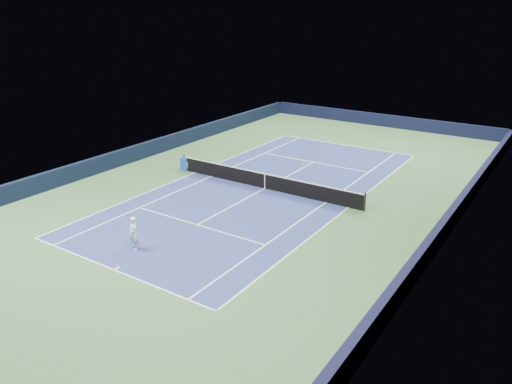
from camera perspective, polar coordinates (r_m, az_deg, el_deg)
The scene contains 19 objects.
ground at distance 30.35m, azimuth 1.01°, elevation 0.41°, with size 40.00×40.00×0.00m, color #355C32.
wall_far at distance 47.49m, azimuth 14.12°, elevation 7.98°, with size 22.00×0.35×1.10m, color black.
wall_right at distance 26.40m, azimuth 21.27°, elevation -3.02°, with size 0.35×40.00×1.10m, color black.
wall_left at distance 36.84m, azimuth -13.37°, elevation 4.43°, with size 0.35×40.00×1.10m, color black.
court_surface at distance 30.35m, azimuth 1.01°, elevation 0.41°, with size 10.97×23.77×0.01m, color navy.
baseline_far at distance 40.41m, azimuth 10.15°, elevation 5.31°, with size 10.97×0.08×0.00m, color white.
baseline_near at distance 22.16m, azimuth -15.95°, elevation -8.54°, with size 10.97×0.08×0.00m, color white.
sideline_doubles_right at distance 27.99m, azimuth 10.52°, elevation -1.74°, with size 0.08×23.77×0.00m, color white.
sideline_doubles_left at distance 33.44m, azimuth -6.94°, elevation 2.22°, with size 0.08×23.77×0.00m, color white.
sideline_singles_right at distance 28.50m, azimuth 8.00°, elevation -1.17°, with size 0.08×23.77×0.00m, color white.
sideline_singles_left at distance 32.61m, azimuth -5.10°, elevation 1.81°, with size 0.08×23.77×0.00m, color white.
service_line_far at distance 35.63m, azimuth 6.57°, elevation 3.41°, with size 8.23×0.08×0.00m, color white.
service_line_near at distance 25.58m, azimuth -6.74°, elevation -3.74°, with size 8.23×0.08×0.00m, color white.
center_service_line at distance 30.35m, azimuth 1.01°, elevation 0.42°, with size 0.08×12.80×0.00m, color white.
center_mark_far at distance 40.28m, azimuth 10.07°, elevation 5.26°, with size 0.08×0.30×0.00m, color white.
center_mark_near at distance 22.25m, azimuth -15.66°, elevation -8.39°, with size 0.08×0.30×0.00m, color white.
tennis_net at distance 30.18m, azimuth 1.02°, elevation 1.31°, with size 12.90×0.10×1.07m.
sponsor_cube at distance 33.94m, azimuth -8.06°, elevation 3.21°, with size 0.59×0.51×0.87m.
tennis_player at distance 23.34m, azimuth -13.85°, elevation -4.61°, with size 0.79×1.30×1.93m.
Camera 1 is at (15.25, -24.02, 10.56)m, focal length 35.00 mm.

